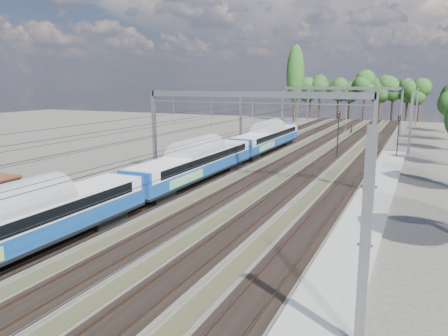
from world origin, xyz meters
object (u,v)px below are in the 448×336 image
at_px(signal_near, 338,129).
at_px(signal_far, 398,131).
at_px(emu_train, 195,159).
at_px(worker, 352,130).

relative_size(signal_near, signal_far, 1.09).
bearing_deg(emu_train, signal_far, 55.51).
relative_size(emu_train, signal_far, 11.42).
bearing_deg(signal_near, worker, 101.72).
bearing_deg(worker, emu_train, 167.15).
height_order(emu_train, signal_near, signal_near).
height_order(worker, signal_near, signal_near).
bearing_deg(emu_train, worker, 81.43).
bearing_deg(signal_far, worker, 125.16).
distance_m(worker, signal_near, 28.93).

